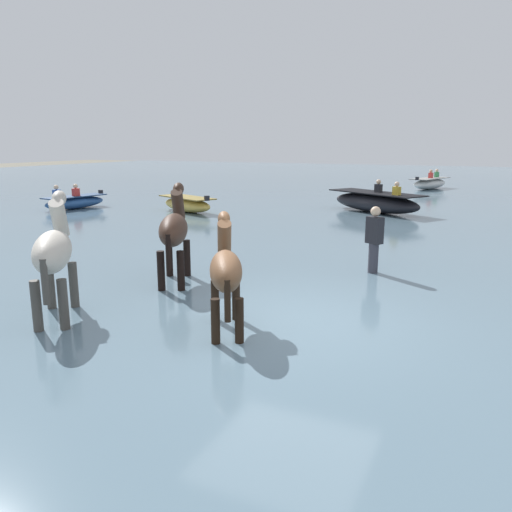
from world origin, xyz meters
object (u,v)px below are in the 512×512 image
boat_near_starboard (376,202)px  person_wading_mid (374,244)px  boat_distant_east (430,183)px  boat_mid_outer (187,204)px  horse_lead_dark_bay (174,232)px  horse_trailing_bay (226,272)px  horse_flank_pinto (54,254)px  boat_mid_channel (75,202)px

boat_near_starboard → person_wading_mid: 9.47m
boat_distant_east → boat_mid_outer: boat_distant_east is taller
horse_lead_dark_bay → boat_mid_outer: size_ratio=0.73×
horse_lead_dark_bay → boat_near_starboard: 11.64m
horse_lead_dark_bay → boat_mid_outer: 10.10m
boat_distant_east → horse_trailing_bay: bearing=-89.5°
horse_lead_dark_bay → horse_trailing_bay: (2.09, -1.80, -0.14)m
horse_flank_pinto → boat_mid_outer: size_ratio=0.74×
boat_near_starboard → boat_mid_channel: 11.88m
horse_trailing_bay → boat_near_starboard: size_ratio=0.45×
boat_near_starboard → person_wading_mid: (1.99, -9.25, 0.22)m
horse_flank_pinto → boat_near_starboard: horse_flank_pinto is taller
horse_lead_dark_bay → boat_distant_east: bearing=85.3°
horse_trailing_bay → horse_flank_pinto: size_ratio=0.88×
boat_near_starboard → horse_trailing_bay: bearing=-86.5°
boat_near_starboard → boat_mid_outer: (-6.55, -2.97, -0.10)m
horse_lead_dark_bay → boat_distant_east: (1.88, 22.80, -0.65)m
horse_lead_dark_bay → boat_mid_channel: horse_lead_dark_bay is taller
horse_trailing_bay → boat_mid_channel: horse_trailing_bay is taller
boat_distant_east → horse_lead_dark_bay: bearing=-94.7°
boat_distant_east → boat_near_starboard: (-0.62, -11.25, 0.06)m
horse_trailing_bay → boat_mid_outer: (-7.37, 10.39, -0.55)m
boat_mid_outer → person_wading_mid: bearing=-36.4°
boat_mid_channel → boat_mid_outer: size_ratio=0.97×
boat_mid_channel → boat_mid_outer: boat_mid_channel is taller
horse_lead_dark_bay → boat_distant_east: horse_lead_dark_bay is taller
boat_near_starboard → boat_distant_east: bearing=86.9°
horse_lead_dark_bay → boat_near_starboard: bearing=83.7°
horse_lead_dark_bay → boat_near_starboard: horse_lead_dark_bay is taller
person_wading_mid → boat_mid_outer: bearing=143.6°
horse_trailing_bay → boat_near_starboard: (-0.82, 13.36, -0.45)m
horse_flank_pinto → boat_distant_east: size_ratio=0.62×
boat_distant_east → boat_mid_channel: boat_distant_east is taller
horse_lead_dark_bay → person_wading_mid: (3.25, 2.30, -0.37)m
horse_flank_pinto → boat_mid_channel: horse_flank_pinto is taller
boat_mid_outer → horse_lead_dark_bay: bearing=-58.4°
horse_lead_dark_bay → boat_mid_channel: bearing=142.9°
horse_lead_dark_bay → boat_mid_outer: (-5.29, 8.59, -0.68)m
boat_mid_channel → boat_mid_outer: bearing=13.6°
horse_trailing_bay → boat_distant_east: bearing=90.5°
boat_distant_east → boat_mid_outer: 15.92m
horse_flank_pinto → boat_mid_outer: horse_flank_pinto is taller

